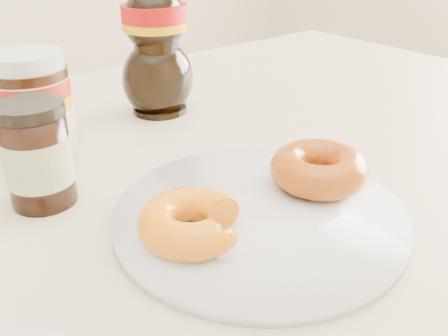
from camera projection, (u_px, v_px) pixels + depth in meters
dining_table at (178, 260)px, 0.53m from camera, size 1.40×0.90×0.75m
plate at (259, 215)px, 0.45m from camera, size 0.26×0.26×0.01m
donut_bitten at (191, 222)px, 0.40m from camera, size 0.10×0.10×0.03m
donut_whole at (319, 168)px, 0.48m from camera, size 0.11×0.11×0.03m
nutella_jar at (32, 103)px, 0.54m from camera, size 0.08×0.08×0.12m
syrup_bottle at (156, 41)px, 0.66m from camera, size 0.10×0.09×0.20m
dark_jar at (37, 155)px, 0.46m from camera, size 0.06×0.06×0.10m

